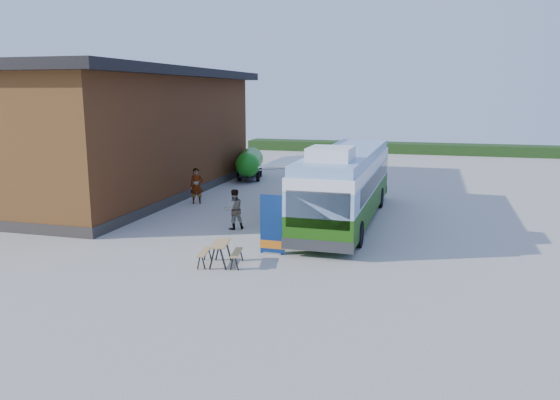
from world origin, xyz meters
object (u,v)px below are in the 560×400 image
(bus, at_px, (346,183))
(picnic_table, at_px, (220,249))
(person_a, at_px, (197,186))
(banner, at_px, (273,230))
(slurry_tanker, at_px, (250,162))
(person_b, at_px, (234,209))

(bus, distance_m, picnic_table, 8.65)
(bus, xyz_separation_m, person_a, (-8.69, 2.15, -0.90))
(banner, xyz_separation_m, slurry_tanker, (-6.77, 17.36, 0.26))
(bus, relative_size, picnic_table, 7.82)
(bus, xyz_separation_m, slurry_tanker, (-8.64, 11.30, -0.70))
(bus, bearing_deg, picnic_table, -111.93)
(person_a, distance_m, person_b, 6.39)
(bus, height_order, picnic_table, bus)
(picnic_table, xyz_separation_m, person_b, (-1.36, 5.09, 0.30))
(person_a, height_order, person_b, person_a)
(banner, distance_m, person_a, 10.67)
(picnic_table, relative_size, slurry_tanker, 0.30)
(person_b, distance_m, slurry_tanker, 14.67)
(banner, xyz_separation_m, picnic_table, (-1.41, -1.83, -0.33))
(banner, distance_m, picnic_table, 2.34)
(banner, relative_size, picnic_table, 1.40)
(bus, height_order, banner, bus)
(banner, distance_m, person_b, 4.28)
(banner, relative_size, slurry_tanker, 0.42)
(person_b, bearing_deg, bus, 172.30)
(banner, height_order, picnic_table, banner)
(picnic_table, distance_m, slurry_tanker, 19.94)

